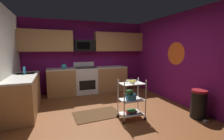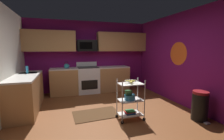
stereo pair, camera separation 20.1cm
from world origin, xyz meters
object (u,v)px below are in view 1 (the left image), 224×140
(mixing_bowl_large, at_px, (131,97))
(dish_soap_bottle, at_px, (24,70))
(kettle, at_px, (64,66))
(book_stack, at_px, (131,112))
(mixing_bowl_small, at_px, (130,92))
(microwave, at_px, (84,46))
(fruit_bowl, at_px, (132,81))
(rolling_cart, at_px, (132,100))
(trash_can, at_px, (199,104))
(oven_range, at_px, (86,80))

(mixing_bowl_large, height_order, dish_soap_bottle, dish_soap_bottle)
(kettle, bearing_deg, book_stack, -62.69)
(kettle, bearing_deg, mixing_bowl_small, -62.94)
(microwave, distance_m, fruit_bowl, 2.79)
(mixing_bowl_small, xyz_separation_m, book_stack, (0.03, -0.04, -0.45))
(rolling_cart, height_order, trash_can, rolling_cart)
(microwave, relative_size, rolling_cart, 0.77)
(fruit_bowl, distance_m, mixing_bowl_large, 0.36)
(fruit_bowl, xyz_separation_m, trash_can, (1.46, -0.50, -0.55))
(oven_range, height_order, fruit_bowl, oven_range)
(mixing_bowl_large, xyz_separation_m, mixing_bowl_small, (-0.02, 0.04, 0.10))
(book_stack, distance_m, dish_soap_bottle, 2.97)
(microwave, xyz_separation_m, mixing_bowl_small, (0.52, -2.56, -1.08))
(oven_range, xyz_separation_m, dish_soap_bottle, (-1.79, -0.88, 0.54))
(mixing_bowl_small, height_order, trash_can, trash_can)
(trash_can, bearing_deg, book_stack, 160.98)
(mixing_bowl_large, distance_m, mixing_bowl_small, 0.11)
(kettle, xyz_separation_m, dish_soap_bottle, (-1.06, -0.87, 0.02))
(mixing_bowl_small, relative_size, trash_can, 0.28)
(rolling_cart, bearing_deg, book_stack, -56.31)
(dish_soap_bottle, bearing_deg, mixing_bowl_small, -34.37)
(mixing_bowl_large, height_order, mixing_bowl_small, mixing_bowl_small)
(oven_range, relative_size, trash_can, 1.67)
(trash_can, bearing_deg, microwave, 122.99)
(microwave, relative_size, book_stack, 2.67)
(microwave, height_order, fruit_bowl, microwave)
(book_stack, bearing_deg, microwave, 101.99)
(book_stack, bearing_deg, fruit_bowl, 146.31)
(mixing_bowl_small, bearing_deg, dish_soap_bottle, 145.63)
(mixing_bowl_small, bearing_deg, rolling_cart, -49.37)
(microwave, relative_size, mixing_bowl_large, 2.78)
(mixing_bowl_large, distance_m, book_stack, 0.35)
(mixing_bowl_small, height_order, dish_soap_bottle, dish_soap_bottle)
(oven_range, distance_m, trash_can, 3.62)
(fruit_bowl, bearing_deg, trash_can, -19.02)
(book_stack, distance_m, kettle, 2.93)
(book_stack, bearing_deg, mixing_bowl_large, 180.00)
(rolling_cart, xyz_separation_m, fruit_bowl, (-0.00, -0.00, 0.42))
(kettle, bearing_deg, oven_range, 0.30)
(oven_range, relative_size, fruit_bowl, 4.04)
(kettle, bearing_deg, dish_soap_bottle, -140.39)
(book_stack, relative_size, trash_can, 0.40)
(rolling_cart, height_order, mixing_bowl_large, rolling_cart)
(fruit_bowl, relative_size, trash_can, 0.41)
(kettle, height_order, trash_can, kettle)
(microwave, xyz_separation_m, book_stack, (0.55, -2.60, -1.53))
(dish_soap_bottle, bearing_deg, fruit_bowl, -34.63)
(rolling_cart, relative_size, book_stack, 3.49)
(rolling_cart, bearing_deg, dish_soap_bottle, 145.37)
(rolling_cart, distance_m, mixing_bowl_large, 0.07)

